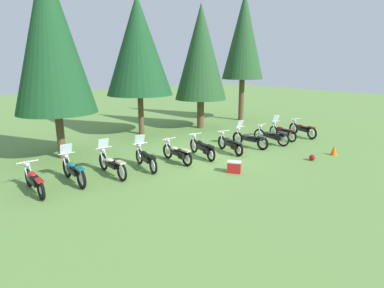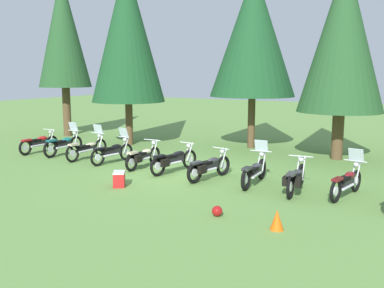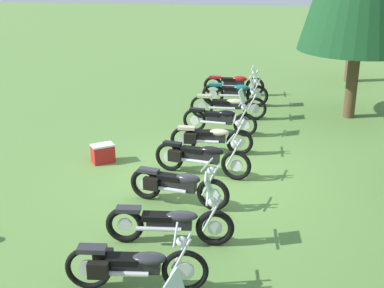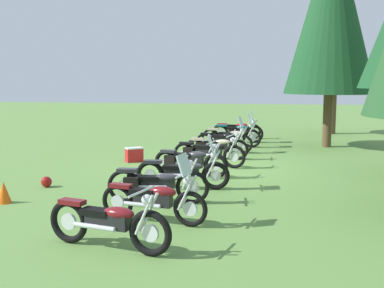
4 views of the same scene
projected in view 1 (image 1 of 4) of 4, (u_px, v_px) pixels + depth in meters
ground_plane at (204, 157)px, 15.49m from camera, size 80.00×80.00×0.00m
motorcycle_0 at (34, 181)px, 11.09m from camera, size 0.72×2.21×0.99m
motorcycle_1 at (73, 170)px, 12.03m from camera, size 0.61×2.25×1.39m
motorcycle_2 at (112, 164)px, 12.85m from camera, size 0.71×2.39×1.38m
motorcycle_3 at (146, 158)px, 13.65m from camera, size 0.64×2.18×1.36m
motorcycle_4 at (178, 153)px, 14.50m from camera, size 0.75×2.17×1.00m
motorcycle_5 at (202, 148)px, 15.31m from camera, size 0.86×2.34×1.01m
motorcycle_6 at (230, 144)px, 16.06m from camera, size 0.87×2.17×1.00m
motorcycle_7 at (249, 139)px, 17.14m from camera, size 0.73×2.34×1.36m
motorcycle_8 at (272, 136)px, 17.77m from camera, size 0.74×2.25×1.02m
motorcycle_9 at (282, 131)px, 18.88m from camera, size 0.73×2.16×1.35m
motorcycle_10 at (302, 129)px, 19.54m from camera, size 0.86×2.21×1.02m
pine_tree_1 at (50, 37)px, 14.00m from camera, size 3.56×3.56×8.81m
pine_tree_2 at (138, 46)px, 19.10m from camera, size 3.97×3.97×8.21m
pine_tree_3 at (201, 53)px, 21.10m from camera, size 3.44×3.44×8.06m
pine_tree_4 at (244, 37)px, 23.82m from camera, size 3.07×3.07×9.37m
picnic_cooler at (234, 167)px, 13.19m from camera, size 0.60×0.65×0.47m
traffic_cone at (334, 150)px, 15.69m from camera, size 0.32×0.32×0.48m
dropped_helmet at (312, 158)px, 14.86m from camera, size 0.27×0.27×0.27m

